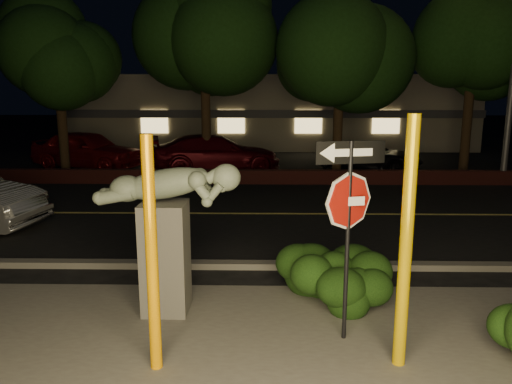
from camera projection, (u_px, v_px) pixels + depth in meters
ground at (272, 191)px, 16.39m from camera, size 90.00×90.00×0.00m
road at (273, 214)px, 13.46m from camera, size 80.00×8.00×0.01m
lane_marking at (273, 213)px, 13.45m from camera, size 80.00×0.12×0.00m
curb at (276, 265)px, 9.43m from camera, size 80.00×0.25×0.12m
brick_wall at (271, 177)px, 17.61m from camera, size 40.00×0.35×0.50m
parking_lot at (270, 160)px, 23.24m from camera, size 40.00×12.00×0.01m
building at (269, 110)px, 30.64m from camera, size 22.00×10.20×4.00m
tree_far_a at (55, 32)px, 18.37m from camera, size 4.60×4.60×7.43m
tree_far_b at (204, 12)px, 18.32m from camera, size 5.20×5.20×8.41m
tree_far_c at (341, 22)px, 17.91m from camera, size 4.80×4.80×7.84m
tree_far_d at (475, 30)px, 18.36m from camera, size 4.40×4.40×7.42m
yellow_pole_left at (152, 257)px, 5.79m from camera, size 0.14×0.14×2.86m
yellow_pole_right at (406, 246)px, 5.85m from camera, size 0.15×0.15×3.08m
signpost at (349, 202)px, 6.40m from camera, size 0.90×0.22×2.70m
sculpture at (167, 222)px, 7.35m from camera, size 2.13×0.67×2.29m
hedge_center at (342, 265)px, 8.02m from camera, size 2.23×1.23×1.11m
hedge_right at (363, 278)px, 7.60m from camera, size 1.75×1.35×1.02m
parked_car_red at (87, 149)px, 20.84m from camera, size 5.07×3.33×1.60m
parked_car_darkred at (216, 154)px, 19.97m from camera, size 5.50×3.18×1.50m
parked_car_dark at (370, 156)px, 20.40m from camera, size 4.61×3.40×1.16m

